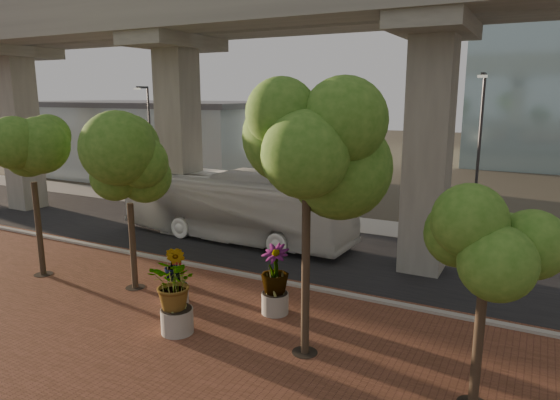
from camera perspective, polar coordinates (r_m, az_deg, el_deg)
The scene contains 18 objects.
ground at distance 21.15m, azimuth -1.60°, elevation -7.05°, with size 160.00×160.00×0.00m, color #3B372B.
brick_plaza at distance 15.24m, azimuth -17.07°, elevation -15.36°, with size 70.00×13.00×0.06m, color brown.
asphalt_road at distance 22.82m, azimuth 0.87°, elevation -5.56°, with size 90.00×8.00×0.04m, color black.
curb_strip at distance 19.50m, azimuth -4.51°, elevation -8.51°, with size 70.00×0.25×0.16m, color #A19E96.
far_sidewalk at distance 27.64m, azimuth 6.04°, elevation -2.47°, with size 90.00×3.00×0.06m, color #A19E96.
transit_viaduct at distance 21.76m, azimuth 0.93°, elevation 13.01°, with size 72.00×5.60×12.40m.
station_pavilion at distance 44.94m, azimuth -14.05°, elevation 6.93°, with size 23.00×13.00×6.30m.
transit_bus at distance 23.98m, azimuth -5.29°, elevation -0.68°, with size 2.79×11.90×3.32m, color silver.
fire_hydrant at distance 18.76m, azimuth -11.73°, elevation -7.98°, with size 0.53×0.48×1.06m.
planter_front at distance 14.85m, azimuth -11.84°, elevation -9.74°, with size 2.10×2.10×2.31m.
planter_right at distance 15.80m, azimuth -0.58°, elevation -8.27°, with size 2.11×2.11×2.25m.
planter_left at distance 16.94m, azimuth -11.90°, elevation -7.68°, with size 1.81×1.81×1.99m.
street_tree_far_west at distance 20.61m, azimuth -26.56°, elevation 4.58°, with size 3.47×3.47×6.23m.
street_tree_near_west at distance 17.95m, azimuth -16.97°, elevation 3.04°, with size 3.75×3.75×5.93m.
street_tree_near_east at distance 12.43m, azimuth 3.10°, elevation 5.49°, with size 4.20×4.20×7.37m.
street_tree_far_east at distance 11.33m, azimuth 22.61°, elevation -4.30°, with size 3.19×3.19×5.31m.
streetlamp_west at distance 32.67m, azimuth -14.74°, elevation 7.02°, with size 0.36×1.06×7.34m.
streetlamp_east at distance 24.57m, azimuth 21.77°, elevation 5.64°, with size 0.39×1.13×7.78m.
Camera 1 is at (9.83, -17.41, 6.89)m, focal length 32.00 mm.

